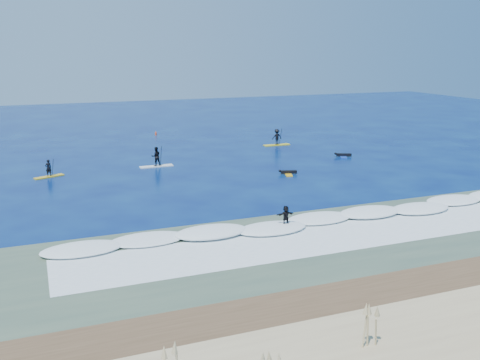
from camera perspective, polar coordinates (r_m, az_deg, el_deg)
name	(u,v)px	position (r m, az deg, el deg)	size (l,w,h in m)	color
ground	(252,188)	(45.71, 1.33, -0.89)	(160.00, 160.00, 0.00)	#04104D
wet_sand_strip	(420,293)	(28.27, 18.66, -11.33)	(90.00, 5.00, 0.08)	#4A3822
shallow_water	(339,242)	(33.83, 10.54, -6.54)	(90.00, 13.00, 0.01)	#3A4F3E
breaking_wave	(308,223)	(37.07, 7.30, -4.58)	(40.00, 6.00, 0.30)	white
whitewater	(331,237)	(34.62, 9.67, -6.03)	(34.00, 5.00, 0.02)	silver
sup_paddler_left	(49,171)	(52.56, -19.73, 0.93)	(2.79, 1.69, 1.92)	gold
sup_paddler_center	(156,158)	(54.42, -8.94, 2.31)	(3.37, 0.95, 2.35)	white
sup_paddler_right	(277,138)	(65.86, 3.95, 4.50)	(3.33, 0.86, 2.33)	gold
prone_paddler_near	(288,172)	(50.96, 5.12, 0.80)	(1.74, 2.28, 0.46)	gold
prone_paddler_far	(343,155)	(59.95, 10.92, 2.61)	(1.81, 2.41, 0.49)	#173EAD
wave_surfer	(286,217)	(35.57, 4.90, -3.94)	(1.99, 0.57, 1.44)	white
marker_buoy	(156,133)	(74.26, -8.97, 4.93)	(0.25, 0.25, 0.60)	#F94516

